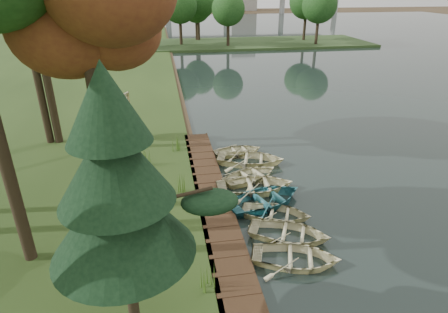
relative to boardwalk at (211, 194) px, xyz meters
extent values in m
plane|color=#3D2F1D|center=(1.60, 0.00, -0.15)|extent=(300.00, 300.00, 0.00)
cube|color=#3A2616|center=(0.00, 0.00, 0.00)|extent=(1.60, 16.00, 0.30)
cube|color=#2A411C|center=(9.60, 50.00, 0.08)|extent=(50.00, 14.00, 0.45)
cylinder|color=black|center=(-13.73, 50.00, 2.70)|extent=(0.50, 0.50, 4.80)
sphere|color=#1F4918|center=(-13.73, 50.00, 6.30)|extent=(5.60, 5.60, 5.60)
cylinder|color=black|center=(-7.07, 50.00, 2.70)|extent=(0.50, 0.50, 4.80)
sphere|color=#1F4918|center=(-7.07, 50.00, 6.30)|extent=(5.60, 5.60, 5.60)
cylinder|color=black|center=(-0.40, 50.00, 2.70)|extent=(0.50, 0.50, 4.80)
sphere|color=#1F4918|center=(-0.40, 50.00, 6.30)|extent=(5.60, 5.60, 5.60)
cylinder|color=black|center=(6.27, 50.00, 2.70)|extent=(0.50, 0.50, 4.80)
sphere|color=#1F4918|center=(6.27, 50.00, 6.30)|extent=(5.60, 5.60, 5.60)
cylinder|color=black|center=(12.93, 50.00, 2.70)|extent=(0.50, 0.50, 4.80)
sphere|color=#1F4918|center=(12.93, 50.00, 6.30)|extent=(5.60, 5.60, 5.60)
cylinder|color=black|center=(19.60, 50.00, 2.70)|extent=(0.50, 0.50, 4.80)
sphere|color=#1F4918|center=(19.60, 50.00, 6.30)|extent=(5.60, 5.60, 5.60)
cylinder|color=black|center=(26.27, 50.00, 2.70)|extent=(0.50, 0.50, 4.80)
sphere|color=#1F4918|center=(26.27, 50.00, 6.30)|extent=(5.60, 5.60, 5.60)
cylinder|color=#A5A5A0|center=(-18.40, 120.00, 3.85)|extent=(1.80, 1.80, 8.00)
cylinder|color=#A5A5A0|center=(1.60, 120.00, 3.85)|extent=(1.80, 1.80, 8.00)
cylinder|color=#A5A5A0|center=(21.60, 120.00, 3.85)|extent=(1.80, 1.80, 8.00)
cylinder|color=#A5A5A0|center=(41.60, 120.00, 3.85)|extent=(1.80, 1.80, 8.00)
cylinder|color=#A5A5A0|center=(61.60, 120.00, 3.85)|extent=(1.80, 1.80, 8.00)
imported|color=beige|center=(2.53, -5.57, 0.25)|extent=(4.00, 3.36, 0.71)
imported|color=beige|center=(2.76, -4.06, 0.26)|extent=(4.14, 3.66, 0.71)
imported|color=beige|center=(2.65, -2.50, 0.23)|extent=(3.82, 3.33, 0.66)
imported|color=teal|center=(2.50, -1.30, 0.31)|extent=(4.72, 4.02, 0.83)
imported|color=beige|center=(2.31, 0.05, 0.32)|extent=(4.08, 2.96, 0.83)
imported|color=beige|center=(2.39, 1.32, 0.24)|extent=(3.95, 3.46, 0.68)
imported|color=beige|center=(2.79, 3.25, 0.31)|extent=(4.64, 3.86, 0.83)
imported|color=beige|center=(2.34, 4.71, 0.22)|extent=(3.35, 2.61, 0.64)
imported|color=beige|center=(-4.40, 7.99, 0.48)|extent=(3.26, 2.39, 0.66)
cylinder|color=black|center=(-4.53, -2.74, 4.52)|extent=(0.41, 0.41, 8.75)
ellipsoid|color=brown|center=(-4.53, -2.74, 8.90)|extent=(4.03, 4.03, 3.43)
cylinder|color=black|center=(-6.18, 6.71, 5.77)|extent=(0.46, 0.46, 11.23)
cylinder|color=black|center=(-9.11, 8.18, 6.28)|extent=(0.49, 0.49, 12.26)
cylinder|color=black|center=(-9.68, 8.25, 5.64)|extent=(0.46, 0.46, 10.97)
cylinder|color=black|center=(-3.37, -8.00, 1.94)|extent=(0.32, 0.32, 3.58)
cone|color=black|center=(-3.37, -8.00, 4.52)|extent=(3.80, 3.80, 2.60)
cone|color=black|center=(-3.37, -8.00, 5.94)|extent=(2.90, 2.90, 2.25)
cone|color=black|center=(-3.37, -8.00, 7.37)|extent=(2.00, 2.00, 1.90)
cone|color=#3F661E|center=(-1.00, -6.57, 0.62)|extent=(0.60, 0.60, 0.94)
cone|color=#3F661E|center=(-1.56, 0.13, 0.64)|extent=(0.60, 0.60, 0.99)
cone|color=#3F661E|center=(-1.50, 5.50, 0.67)|extent=(0.60, 0.60, 1.04)
cone|color=#3F661E|center=(-3.32, 3.50, 0.65)|extent=(0.60, 0.60, 1.00)
camera|label=1|loc=(-2.10, -16.37, 9.78)|focal=30.00mm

